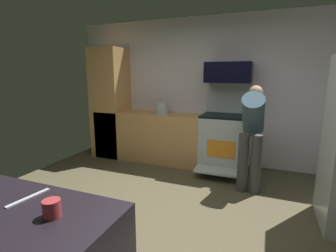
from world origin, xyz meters
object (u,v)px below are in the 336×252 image
(person_cook, at_px, (252,129))
(stock_pot, at_px, (162,108))
(microwave, at_px, (228,72))
(mug_tea, at_px, (52,208))
(oven_range, at_px, (224,141))

(person_cook, bearing_deg, stock_pot, 159.90)
(microwave, height_order, mug_tea, microwave)
(person_cook, distance_m, mug_tea, 2.88)
(stock_pot, bearing_deg, oven_range, -0.68)
(person_cook, bearing_deg, microwave, 124.61)
(mug_tea, distance_m, stock_pot, 3.46)
(oven_range, height_order, person_cook, oven_range)
(mug_tea, relative_size, stock_pot, 0.37)
(stock_pot, bearing_deg, mug_tea, -76.25)
(oven_range, height_order, stock_pot, oven_range)
(oven_range, xyz_separation_m, mug_tea, (-0.33, -3.35, 0.44))
(oven_range, bearing_deg, person_cook, -51.28)
(oven_range, relative_size, stock_pot, 5.92)
(person_cook, relative_size, mug_tea, 15.91)
(microwave, height_order, stock_pot, microwave)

